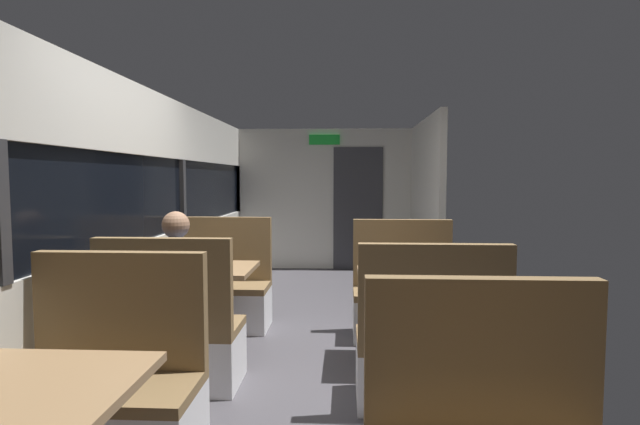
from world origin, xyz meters
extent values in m
cube|color=#423F44|center=(0.00, 0.00, -0.01)|extent=(3.30, 9.20, 0.02)
cube|color=beige|center=(-1.45, 0.00, 0.47)|extent=(0.08, 8.40, 0.95)
cube|color=beige|center=(-1.45, 0.00, 2.00)|extent=(0.08, 8.40, 0.60)
cube|color=black|center=(-1.46, 0.00, 1.32)|extent=(0.03, 8.40, 0.75)
cube|color=#2D2D30|center=(-1.43, -1.40, 1.32)|extent=(0.06, 0.08, 0.75)
cube|color=#2D2D30|center=(-1.43, 1.40, 1.32)|extent=(0.06, 0.08, 0.75)
cube|color=#2D2D30|center=(-1.43, 4.20, 1.32)|extent=(0.06, 0.08, 0.75)
cube|color=beige|center=(0.00, 4.20, 1.15)|extent=(2.90, 0.08, 2.30)
cube|color=#333338|center=(0.55, 4.15, 1.00)|extent=(0.80, 0.04, 2.00)
cube|color=green|center=(0.00, 4.14, 2.12)|extent=(0.50, 0.03, 0.16)
cube|color=beige|center=(1.45, 3.00, 1.15)|extent=(0.08, 2.40, 2.30)
cube|color=olive|center=(-0.89, -2.09, 0.72)|extent=(0.90, 0.70, 0.04)
cube|color=brown|center=(-0.89, -1.43, 0.42)|extent=(0.95, 0.50, 0.06)
cube|color=brown|center=(-0.89, -1.22, 0.78)|extent=(0.95, 0.08, 0.65)
cylinder|color=#9E9EA3|center=(-0.89, 0.26, 0.35)|extent=(0.10, 0.10, 0.70)
cube|color=olive|center=(-0.89, 0.26, 0.72)|extent=(0.90, 0.70, 0.04)
cube|color=silver|center=(-0.89, -0.40, 0.20)|extent=(0.95, 0.50, 0.39)
cube|color=brown|center=(-0.89, -0.40, 0.42)|extent=(0.95, 0.50, 0.06)
cube|color=brown|center=(-0.89, -0.61, 0.78)|extent=(0.95, 0.08, 0.65)
cube|color=silver|center=(-0.89, 0.92, 0.20)|extent=(0.95, 0.50, 0.39)
cube|color=brown|center=(-0.89, 0.92, 0.42)|extent=(0.95, 0.50, 0.06)
cube|color=brown|center=(-0.89, 1.13, 0.78)|extent=(0.95, 0.08, 0.65)
cube|color=brown|center=(0.89, -1.82, 0.78)|extent=(0.95, 0.08, 0.65)
cylinder|color=#9E9EA3|center=(0.89, 0.06, 0.35)|extent=(0.10, 0.10, 0.70)
cube|color=olive|center=(0.89, 0.06, 0.72)|extent=(0.90, 0.70, 0.04)
cube|color=silver|center=(0.89, -0.60, 0.20)|extent=(0.95, 0.50, 0.39)
cube|color=brown|center=(0.89, -0.60, 0.42)|extent=(0.95, 0.50, 0.06)
cube|color=brown|center=(0.89, -0.81, 0.78)|extent=(0.95, 0.08, 0.65)
cube|color=silver|center=(0.89, 0.72, 0.20)|extent=(0.95, 0.50, 0.39)
cube|color=brown|center=(0.89, 0.72, 0.42)|extent=(0.95, 0.50, 0.06)
cube|color=brown|center=(0.89, 0.93, 0.78)|extent=(0.95, 0.08, 0.65)
cube|color=#26262D|center=(-0.89, -0.40, 0.23)|extent=(0.30, 0.36, 0.45)
cube|color=#3F598C|center=(-0.89, -0.35, 0.75)|extent=(0.34, 0.22, 0.60)
sphere|color=#8C664C|center=(-0.89, -0.33, 1.16)|extent=(0.20, 0.20, 0.20)
cylinder|color=#3F598C|center=(-1.09, -0.17, 0.77)|extent=(0.07, 0.28, 0.07)
cylinder|color=#3F598C|center=(-0.69, -0.17, 0.77)|extent=(0.07, 0.28, 0.07)
cylinder|color=#B23333|center=(0.92, -0.11, 0.79)|extent=(0.07, 0.07, 0.09)
camera|label=1|loc=(0.34, -3.79, 1.50)|focal=27.27mm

